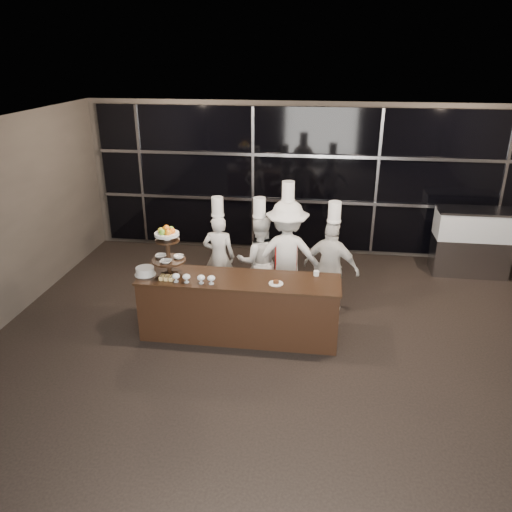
# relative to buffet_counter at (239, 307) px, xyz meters

# --- Properties ---
(room) EXTENTS (10.00, 10.00, 10.00)m
(room) POSITION_rel_buffet_counter_xyz_m (0.92, -1.54, 1.03)
(room) COLOR black
(room) RESTS_ON ground
(window_wall) EXTENTS (8.60, 0.10, 2.80)m
(window_wall) POSITION_rel_buffet_counter_xyz_m (0.92, 3.40, 1.04)
(window_wall) COLOR black
(window_wall) RESTS_ON ground
(buffet_counter) EXTENTS (2.84, 0.74, 0.92)m
(buffet_counter) POSITION_rel_buffet_counter_xyz_m (0.00, 0.00, 0.00)
(buffet_counter) COLOR black
(buffet_counter) RESTS_ON ground
(display_stand) EXTENTS (0.48, 0.48, 0.74)m
(display_stand) POSITION_rel_buffet_counter_xyz_m (-1.00, -0.00, 0.87)
(display_stand) COLOR black
(display_stand) RESTS_ON buffet_counter
(compotes) EXTENTS (0.61, 0.11, 0.12)m
(compotes) POSITION_rel_buffet_counter_xyz_m (-0.59, -0.22, 0.54)
(compotes) COLOR silver
(compotes) RESTS_ON buffet_counter
(layer_cake) EXTENTS (0.30, 0.30, 0.11)m
(layer_cake) POSITION_rel_buffet_counter_xyz_m (-1.34, -0.05, 0.51)
(layer_cake) COLOR white
(layer_cake) RESTS_ON buffet_counter
(pastry_squares) EXTENTS (0.20, 0.13, 0.05)m
(pastry_squares) POSITION_rel_buffet_counter_xyz_m (-0.99, -0.16, 0.48)
(pastry_squares) COLOR #F5CD78
(pastry_squares) RESTS_ON buffet_counter
(small_plate) EXTENTS (0.20, 0.20, 0.05)m
(small_plate) POSITION_rel_buffet_counter_xyz_m (0.53, -0.10, 0.47)
(small_plate) COLOR white
(small_plate) RESTS_ON buffet_counter
(chef_cup) EXTENTS (0.08, 0.08, 0.07)m
(chef_cup) POSITION_rel_buffet_counter_xyz_m (1.07, 0.25, 0.49)
(chef_cup) COLOR white
(chef_cup) RESTS_ON buffet_counter
(display_case) EXTENTS (1.35, 0.59, 1.24)m
(display_case) POSITION_rel_buffet_counter_xyz_m (3.85, 2.76, 0.22)
(display_case) COLOR #A5A5AA
(display_case) RESTS_ON ground
(chef_a) EXTENTS (0.53, 0.36, 1.74)m
(chef_a) POSITION_rel_buffet_counter_xyz_m (-0.54, 1.19, 0.29)
(chef_a) COLOR silver
(chef_a) RESTS_ON ground
(chef_b) EXTENTS (0.84, 0.72, 1.79)m
(chef_b) POSITION_rel_buffet_counter_xyz_m (0.15, 1.07, 0.30)
(chef_b) COLOR white
(chef_b) RESTS_ON ground
(chef_c) EXTENTS (1.20, 0.75, 2.08)m
(chef_c) POSITION_rel_buffet_counter_xyz_m (0.59, 1.01, 0.43)
(chef_c) COLOR white
(chef_c) RESTS_ON ground
(chef_d) EXTENTS (0.97, 0.66, 1.83)m
(chef_d) POSITION_rel_buffet_counter_xyz_m (1.29, 0.89, 0.32)
(chef_d) COLOR silver
(chef_d) RESTS_ON ground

